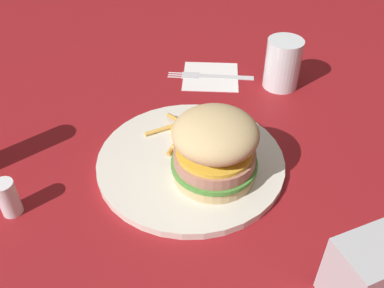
# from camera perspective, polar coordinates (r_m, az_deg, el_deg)

# --- Properties ---
(ground_plane) EXTENTS (1.60, 1.60, 0.00)m
(ground_plane) POSITION_cam_1_polar(r_m,az_deg,el_deg) (0.66, -0.38, -3.22)
(ground_plane) COLOR maroon
(plate) EXTENTS (0.29, 0.29, 0.01)m
(plate) POSITION_cam_1_polar(r_m,az_deg,el_deg) (0.66, -0.00, -2.39)
(plate) COLOR silver
(plate) RESTS_ON ground_plane
(sandwich) EXTENTS (0.13, 0.13, 0.11)m
(sandwich) POSITION_cam_1_polar(r_m,az_deg,el_deg) (0.59, 3.10, -0.42)
(sandwich) COLOR tan
(sandwich) RESTS_ON plate
(fries_pile) EXTENTS (0.10, 0.11, 0.01)m
(fries_pile) POSITION_cam_1_polar(r_m,az_deg,el_deg) (0.69, -1.08, 1.55)
(fries_pile) COLOR gold
(fries_pile) RESTS_ON plate
(napkin) EXTENTS (0.13, 0.13, 0.00)m
(napkin) POSITION_cam_1_polar(r_m,az_deg,el_deg) (0.87, 2.52, 9.09)
(napkin) COLOR white
(napkin) RESTS_ON ground_plane
(fork) EXTENTS (0.17, 0.05, 0.00)m
(fork) POSITION_cam_1_polar(r_m,az_deg,el_deg) (0.87, 2.42, 9.23)
(fork) COLOR silver
(fork) RESTS_ON napkin
(drink_glass) EXTENTS (0.07, 0.07, 0.10)m
(drink_glass) POSITION_cam_1_polar(r_m,az_deg,el_deg) (0.84, 12.05, 10.24)
(drink_glass) COLOR silver
(drink_glass) RESTS_ON ground_plane
(napkin_dispenser) EXTENTS (0.11, 0.10, 0.09)m
(napkin_dispenser) POSITION_cam_1_polar(r_m,az_deg,el_deg) (0.52, 22.94, -15.48)
(napkin_dispenser) COLOR #B7BABF
(napkin_dispenser) RESTS_ON ground_plane
(salt_shaker) EXTENTS (0.03, 0.03, 0.06)m
(salt_shaker) POSITION_cam_1_polar(r_m,az_deg,el_deg) (0.63, -23.51, -6.65)
(salt_shaker) COLOR white
(salt_shaker) RESTS_ON ground_plane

